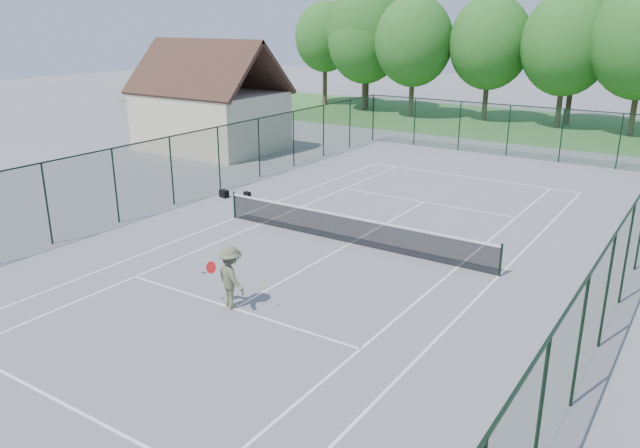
# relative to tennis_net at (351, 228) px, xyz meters

# --- Properties ---
(ground) EXTENTS (140.00, 140.00, 0.00)m
(ground) POSITION_rel_tennis_net_xyz_m (0.00, 0.00, -0.58)
(ground) COLOR gray
(ground) RESTS_ON ground
(grass_far) EXTENTS (80.00, 16.00, 0.01)m
(grass_far) POSITION_rel_tennis_net_xyz_m (0.00, 30.00, -0.57)
(grass_far) COLOR #3E7833
(grass_far) RESTS_ON ground
(court_lines) EXTENTS (11.05, 23.85, 0.01)m
(court_lines) POSITION_rel_tennis_net_xyz_m (0.00, 0.00, -0.57)
(court_lines) COLOR white
(court_lines) RESTS_ON ground
(tennis_net) EXTENTS (11.08, 0.08, 1.10)m
(tennis_net) POSITION_rel_tennis_net_xyz_m (0.00, 0.00, 0.00)
(tennis_net) COLOR black
(tennis_net) RESTS_ON ground
(fence_enclosure) EXTENTS (18.05, 36.05, 3.02)m
(fence_enclosure) POSITION_rel_tennis_net_xyz_m (0.00, 0.00, 0.98)
(fence_enclosure) COLOR #193E24
(fence_enclosure) RESTS_ON ground
(utility_building) EXTENTS (8.60, 6.27, 6.63)m
(utility_building) POSITION_rel_tennis_net_xyz_m (-16.00, 10.00, 2.54)
(utility_building) COLOR beige
(utility_building) RESTS_ON ground
(tree_line_far) EXTENTS (39.40, 6.40, 9.70)m
(tree_line_far) POSITION_rel_tennis_net_xyz_m (0.00, 30.00, 5.42)
(tree_line_far) COLOR #483525
(tree_line_far) RESTS_ON ground
(sports_bag_a) EXTENTS (0.47, 0.33, 0.35)m
(sports_bag_a) POSITION_rel_tennis_net_xyz_m (-7.94, 2.08, -0.40)
(sports_bag_a) COLOR black
(sports_bag_a) RESTS_ON ground
(sports_bag_b) EXTENTS (0.32, 0.20, 0.24)m
(sports_bag_b) POSITION_rel_tennis_net_xyz_m (-7.12, 2.72, -0.46)
(sports_bag_b) COLOR black
(sports_bag_b) RESTS_ON ground
(tennis_player) EXTENTS (1.80, 1.04, 1.82)m
(tennis_player) POSITION_rel_tennis_net_xyz_m (-0.12, -6.34, 0.33)
(tennis_player) COLOR #5F6446
(tennis_player) RESTS_ON ground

